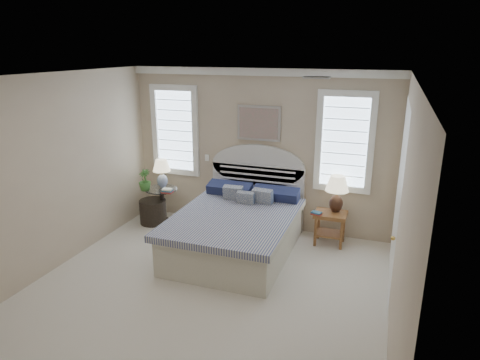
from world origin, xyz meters
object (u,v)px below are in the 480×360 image
object	(u,v)px
nightstand_right	(330,221)
floor_pot	(153,212)
bed	(238,227)
lamp_right	(337,190)
lamp_left	(162,170)
side_table_left	(162,202)

from	to	relation	value
nightstand_right	floor_pot	world-z (taller)	nightstand_right
bed	lamp_right	distance (m)	1.65
lamp_left	floor_pot	bearing A→B (deg)	-118.60
nightstand_right	side_table_left	bearing A→B (deg)	-178.06
side_table_left	floor_pot	size ratio (longest dim) A/B	1.34
side_table_left	floor_pot	world-z (taller)	side_table_left
bed	lamp_left	bearing A→B (deg)	157.44
bed	lamp_right	world-z (taller)	bed
nightstand_right	floor_pot	size ratio (longest dim) A/B	1.13
side_table_left	floor_pot	distance (m)	0.24
bed	nightstand_right	world-z (taller)	bed
floor_pot	lamp_left	world-z (taller)	lamp_left
nightstand_right	floor_pot	xyz separation A→B (m)	(-3.09, -0.19, -0.17)
side_table_left	lamp_left	xyz separation A→B (m)	(-0.04, 0.11, 0.55)
floor_pot	lamp_left	size ratio (longest dim) A/B	0.93
lamp_left	lamp_right	world-z (taller)	lamp_left
bed	floor_pot	bearing A→B (deg)	164.34
nightstand_right	lamp_right	distance (m)	0.52
lamp_right	side_table_left	bearing A→B (deg)	-176.32
nightstand_right	lamp_left	bearing A→B (deg)	179.85
floor_pot	lamp_right	size ratio (longest dim) A/B	0.79
side_table_left	lamp_right	distance (m)	3.06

